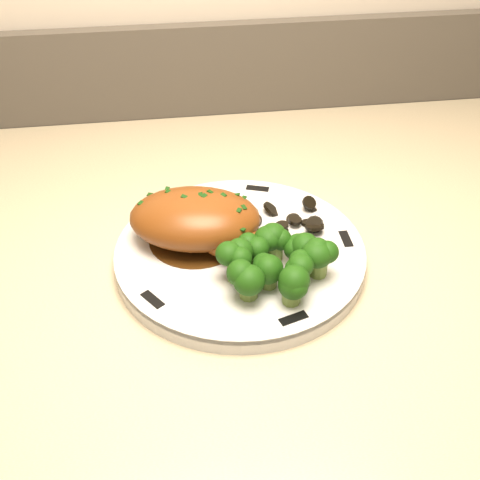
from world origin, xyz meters
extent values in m
cube|color=#C3B28D|center=(0.21, 1.67, 0.79)|extent=(1.86, 0.61, 0.03)
cube|color=#4C443A|center=(0.21, 1.99, 0.86)|extent=(1.86, 0.02, 0.12)
cylinder|color=silver|center=(0.36, 1.67, 0.81)|extent=(0.28, 0.28, 0.02)
cube|color=black|center=(0.46, 1.67, 0.82)|extent=(0.01, 0.02, 0.00)
cube|color=black|center=(0.39, 1.77, 0.82)|extent=(0.03, 0.02, 0.00)
cube|color=black|center=(0.28, 1.73, 0.82)|extent=(0.02, 0.02, 0.00)
cube|color=black|center=(0.28, 1.61, 0.82)|extent=(0.02, 0.03, 0.00)
cube|color=black|center=(0.39, 1.57, 0.82)|extent=(0.03, 0.02, 0.00)
cylinder|color=#3D210B|center=(0.32, 1.69, 0.82)|extent=(0.09, 0.09, 0.00)
ellipsoid|color=brown|center=(0.32, 1.69, 0.85)|extent=(0.14, 0.11, 0.05)
ellipsoid|color=brown|center=(0.35, 1.66, 0.84)|extent=(0.06, 0.05, 0.03)
cube|color=#10340A|center=(0.28, 1.70, 0.86)|extent=(0.01, 0.00, 0.00)
cube|color=#10340A|center=(0.30, 1.70, 0.87)|extent=(0.01, 0.00, 0.00)
cube|color=#10340A|center=(0.31, 1.69, 0.87)|extent=(0.01, 0.00, 0.00)
cube|color=#10340A|center=(0.33, 1.69, 0.87)|extent=(0.01, 0.00, 0.00)
cube|color=#10340A|center=(0.34, 1.69, 0.87)|extent=(0.01, 0.00, 0.00)
cube|color=#10340A|center=(0.36, 1.69, 0.86)|extent=(0.01, 0.00, 0.00)
cylinder|color=black|center=(0.43, 1.70, 0.82)|extent=(0.01, 0.01, 0.01)
cylinder|color=black|center=(0.43, 1.70, 0.82)|extent=(0.02, 0.02, 0.01)
cylinder|color=black|center=(0.42, 1.71, 0.83)|extent=(0.02, 0.02, 0.01)
cylinder|color=black|center=(0.42, 1.71, 0.82)|extent=(0.02, 0.02, 0.01)
cylinder|color=black|center=(0.41, 1.72, 0.82)|extent=(0.02, 0.02, 0.01)
cylinder|color=black|center=(0.40, 1.72, 0.83)|extent=(0.02, 0.02, 0.01)
cylinder|color=black|center=(0.39, 1.72, 0.82)|extent=(0.02, 0.02, 0.01)
cylinder|color=black|center=(0.38, 1.71, 0.82)|extent=(0.02, 0.02, 0.00)
cylinder|color=black|center=(0.38, 1.71, 0.83)|extent=(0.02, 0.02, 0.01)
cylinder|color=black|center=(0.37, 1.70, 0.82)|extent=(0.02, 0.02, 0.01)
cylinder|color=black|center=(0.37, 1.70, 0.82)|extent=(0.02, 0.02, 0.01)
cylinder|color=black|center=(0.37, 1.69, 0.83)|extent=(0.02, 0.02, 0.01)
cylinder|color=black|center=(0.38, 1.69, 0.82)|extent=(0.03, 0.03, 0.01)
cylinder|color=black|center=(0.38, 1.68, 0.82)|extent=(0.03, 0.03, 0.01)
cylinder|color=black|center=(0.39, 1.68, 0.83)|extent=(0.02, 0.03, 0.02)
cylinder|color=black|center=(0.40, 1.68, 0.82)|extent=(0.02, 0.02, 0.02)
cylinder|color=black|center=(0.41, 1.68, 0.82)|extent=(0.03, 0.03, 0.01)
cylinder|color=black|center=(0.42, 1.68, 0.83)|extent=(0.03, 0.03, 0.01)
cylinder|color=black|center=(0.42, 1.69, 0.82)|extent=(0.03, 0.03, 0.01)
cylinder|color=black|center=(0.43, 1.69, 0.82)|extent=(0.03, 0.03, 0.01)
cylinder|color=olive|center=(0.37, 1.64, 0.83)|extent=(0.02, 0.02, 0.02)
sphere|color=black|center=(0.37, 1.64, 0.84)|extent=(0.02, 0.02, 0.02)
cylinder|color=olive|center=(0.39, 1.65, 0.83)|extent=(0.02, 0.02, 0.02)
sphere|color=black|center=(0.39, 1.65, 0.84)|extent=(0.02, 0.02, 0.02)
cylinder|color=olive|center=(0.41, 1.64, 0.83)|extent=(0.02, 0.02, 0.02)
sphere|color=black|center=(0.41, 1.64, 0.84)|extent=(0.02, 0.02, 0.02)
cylinder|color=olive|center=(0.38, 1.61, 0.83)|extent=(0.02, 0.02, 0.02)
sphere|color=black|center=(0.38, 1.61, 0.84)|extent=(0.02, 0.02, 0.02)
cylinder|color=olive|center=(0.40, 1.61, 0.83)|extent=(0.02, 0.02, 0.02)
sphere|color=black|center=(0.40, 1.61, 0.84)|extent=(0.02, 0.02, 0.02)
cylinder|color=olive|center=(0.42, 1.62, 0.83)|extent=(0.02, 0.02, 0.02)
sphere|color=black|center=(0.42, 1.62, 0.84)|extent=(0.02, 0.02, 0.02)
cylinder|color=olive|center=(0.36, 1.60, 0.83)|extent=(0.02, 0.02, 0.02)
sphere|color=black|center=(0.36, 1.60, 0.84)|extent=(0.02, 0.02, 0.02)
cylinder|color=olive|center=(0.39, 1.59, 0.83)|extent=(0.02, 0.02, 0.02)
sphere|color=black|center=(0.39, 1.59, 0.84)|extent=(0.02, 0.02, 0.02)
cylinder|color=olive|center=(0.35, 1.63, 0.83)|extent=(0.02, 0.02, 0.02)
sphere|color=black|center=(0.35, 1.63, 0.84)|extent=(0.02, 0.02, 0.02)
camera|label=1|loc=(0.30, 1.23, 1.18)|focal=45.00mm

